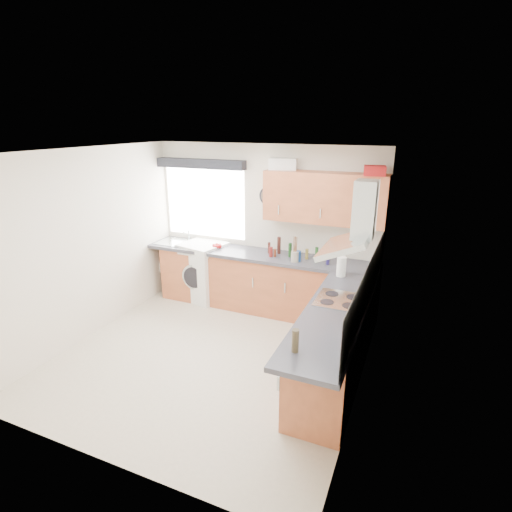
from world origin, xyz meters
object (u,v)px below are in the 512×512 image
at_px(washing_machine, 204,271).
at_px(extractor_hood, 355,227).
at_px(upper_cabinets, 324,198).
at_px(oven, 337,339).

bearing_deg(washing_machine, extractor_hood, -12.50).
relative_size(upper_cabinets, washing_machine, 1.80).
height_order(oven, upper_cabinets, upper_cabinets).
distance_m(extractor_hood, washing_machine, 3.12).
bearing_deg(oven, washing_machine, 153.68).
bearing_deg(washing_machine, upper_cabinets, 16.07).
relative_size(extractor_hood, washing_machine, 0.83).
distance_m(oven, washing_machine, 2.75).
relative_size(oven, upper_cabinets, 0.50).
xyz_separation_m(extractor_hood, upper_cabinets, (-0.65, 1.33, 0.03)).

